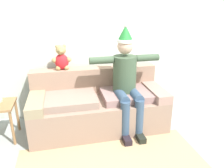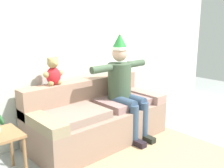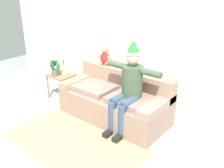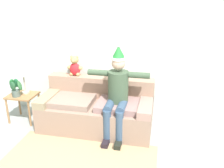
{
  "view_description": "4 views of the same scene",
  "coord_description": "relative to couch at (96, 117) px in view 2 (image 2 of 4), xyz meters",
  "views": [
    {
      "loc": [
        -0.48,
        -1.96,
        1.77
      ],
      "look_at": [
        0.16,
        0.78,
        0.74
      ],
      "focal_mm": 34.87,
      "sensor_mm": 36.0,
      "label": 1
    },
    {
      "loc": [
        -2.19,
        -1.74,
        1.68
      ],
      "look_at": [
        0.1,
        0.79,
        0.85
      ],
      "focal_mm": 41.84,
      "sensor_mm": 36.0,
      "label": 2
    },
    {
      "loc": [
        2.54,
        -2.22,
        2.34
      ],
      "look_at": [
        0.11,
        0.77,
        0.76
      ],
      "focal_mm": 40.45,
      "sensor_mm": 36.0,
      "label": 3
    },
    {
      "loc": [
        1.06,
        -2.65,
        2.21
      ],
      "look_at": [
        0.31,
        0.85,
        0.89
      ],
      "focal_mm": 37.91,
      "sensor_mm": 36.0,
      "label": 4
    }
  ],
  "objects": [
    {
      "name": "ground_plane",
      "position": [
        0.0,
        -1.02,
        -0.33
      ],
      "size": [
        10.0,
        10.0,
        0.0
      ],
      "primitive_type": "plane",
      "color": "#919695"
    },
    {
      "name": "teddy_bear",
      "position": [
        -0.49,
        0.28,
        0.68
      ],
      "size": [
        0.29,
        0.17,
        0.38
      ],
      "color": "red",
      "rests_on": "couch"
    },
    {
      "name": "couch",
      "position": [
        0.0,
        0.0,
        0.0
      ],
      "size": [
        1.95,
        0.9,
        0.85
      ],
      "color": "gray",
      "rests_on": "ground_plane"
    },
    {
      "name": "back_wall",
      "position": [
        0.0,
        0.53,
        1.02
      ],
      "size": [
        7.0,
        0.1,
        2.7
      ],
      "primitive_type": "cube",
      "color": "silver",
      "rests_on": "ground_plane"
    },
    {
      "name": "person_seated",
      "position": [
        0.39,
        -0.16,
        0.45
      ],
      "size": [
        1.02,
        0.77,
        1.54
      ],
      "color": "#3D503A",
      "rests_on": "ground_plane"
    },
    {
      "name": "area_rug",
      "position": [
        0.0,
        -1.05,
        -0.33
      ],
      "size": [
        2.21,
        1.24,
        0.01
      ],
      "primitive_type": "cube",
      "color": "tan",
      "rests_on": "ground_plane"
    }
  ]
}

